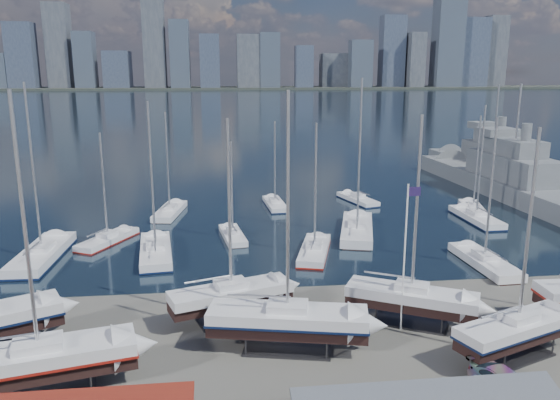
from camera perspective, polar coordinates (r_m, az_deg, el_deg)
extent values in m
plane|color=#605E59|center=(39.87, 7.94, -14.26)|extent=(1400.00, 1400.00, 0.00)
cube|color=#172B36|center=(344.78, -5.10, 10.13)|extent=(1400.00, 600.00, 0.40)
cube|color=#2D332D|center=(604.48, -5.81, 11.55)|extent=(1400.00, 80.00, 2.20)
cube|color=#475166|center=(625.05, -25.38, 13.49)|extent=(26.62, 20.30, 64.32)
cube|color=#595E66|center=(624.81, -22.09, 14.68)|extent=(22.49, 24.47, 83.83)
cube|color=#3D4756|center=(611.16, -19.68, 13.62)|extent=(19.55, 21.83, 55.97)
cube|color=#475166|center=(611.30, -16.60, 12.95)|extent=(26.03, 30.49, 37.14)
cube|color=#595E66|center=(594.96, -13.00, 15.59)|extent=(21.60, 16.58, 87.63)
cube|color=#3D4756|center=(593.89, -10.40, 14.75)|extent=(19.42, 28.42, 67.60)
cube|color=#475166|center=(595.87, -7.34, 14.20)|extent=(20.24, 23.80, 54.09)
cube|color=#595E66|center=(593.63, -3.28, 14.28)|extent=(24.62, 19.72, 54.00)
cube|color=#3D4756|center=(593.57, -1.10, 14.39)|extent=(20.75, 17.93, 55.97)
cube|color=#475166|center=(596.41, 2.51, 13.76)|extent=(18.36, 16.25, 43.03)
cube|color=#595E66|center=(621.59, 5.61, 13.35)|extent=(28.49, 22.03, 35.69)
cube|color=#3D4756|center=(610.24, 8.39, 13.91)|extent=(23.34, 17.87, 49.11)
cube|color=#475166|center=(635.81, 11.62, 14.96)|extent=(25.35, 19.79, 75.95)
cube|color=#595E66|center=(636.98, 13.83, 14.02)|extent=(17.00, 27.45, 57.67)
cube|color=#3D4756|center=(651.46, 17.15, 15.94)|extent=(29.28, 24.05, 106.04)
cube|color=#475166|center=(672.48, 19.30, 14.33)|extent=(30.82, 28.37, 74.41)
cube|color=#595E66|center=(687.42, 21.56, 14.24)|extent=(21.74, 17.03, 77.48)
cube|color=#2D2D33|center=(36.55, -23.52, -17.92)|extent=(6.39, 4.00, 0.16)
cube|color=black|center=(35.80, -23.76, -15.78)|extent=(11.08, 4.96, 0.86)
cube|color=silver|center=(35.40, -23.89, -14.55)|extent=(11.18, 5.41, 0.86)
cube|color=maroon|center=(35.58, -23.83, -15.12)|extent=(11.29, 5.46, 0.17)
cube|color=silver|center=(35.10, -24.00, -13.56)|extent=(3.04, 2.38, 0.50)
cylinder|color=#B2B2B7|center=(32.69, -25.15, -2.44)|extent=(0.22, 0.22, 14.55)
cube|color=#2D2D33|center=(42.44, -5.06, -12.28)|extent=(5.58, 3.85, 0.16)
cube|color=black|center=(41.82, -5.10, -10.43)|extent=(9.48, 5.07, 0.74)
cube|color=silver|center=(41.53, -5.13, -9.50)|extent=(9.61, 5.44, 0.74)
cube|color=silver|center=(41.29, -5.14, -8.70)|extent=(2.69, 2.22, 0.50)
cylinder|color=#B2B2B7|center=(39.45, -5.32, -0.59)|extent=(0.22, 0.22, 12.51)
cube|color=#2D2D33|center=(38.28, 0.78, -15.23)|extent=(6.29, 3.87, 0.16)
cube|color=black|center=(37.57, 0.79, -13.16)|extent=(10.94, 4.75, 0.85)
cube|color=silver|center=(37.20, 0.79, -11.98)|extent=(11.03, 5.19, 0.85)
cube|color=#0B183A|center=(37.37, 0.79, -12.52)|extent=(11.14, 5.24, 0.17)
cube|color=silver|center=(36.91, 0.79, -11.03)|extent=(2.98, 2.32, 0.50)
cylinder|color=#B2B2B7|center=(34.64, 0.83, -0.52)|extent=(0.22, 0.22, 14.37)
cube|color=#2D2D33|center=(42.86, 13.42, -12.34)|extent=(5.72, 4.58, 0.16)
cube|color=black|center=(42.25, 13.53, -10.50)|extent=(9.40, 6.50, 0.76)
cube|color=silver|center=(41.95, 13.58, -9.56)|extent=(9.59, 6.85, 0.76)
cube|color=silver|center=(41.71, 13.63, -8.76)|extent=(2.84, 2.53, 0.50)
cylinder|color=#B2B2B7|center=(39.86, 14.11, -0.54)|extent=(0.22, 0.22, 12.79)
cube|color=#2D2D33|center=(40.47, 23.34, -14.73)|extent=(5.56, 4.00, 0.16)
cube|color=black|center=(39.82, 23.54, -12.83)|extent=(9.38, 5.38, 0.74)
cube|color=silver|center=(39.52, 23.64, -11.86)|extent=(9.52, 5.74, 0.74)
cube|color=#0B183A|center=(39.66, 23.59, -12.31)|extent=(9.62, 5.80, 0.15)
cube|color=silver|center=(39.27, 23.73, -11.04)|extent=(2.71, 2.28, 0.50)
cylinder|color=#B2B2B7|center=(37.33, 24.57, -2.63)|extent=(0.22, 0.22, 12.44)
cube|color=black|center=(59.99, -23.53, -6.03)|extent=(3.31, 12.18, 0.97)
cube|color=silver|center=(59.70, -23.62, -5.15)|extent=(3.82, 12.20, 0.97)
cube|color=#0B183A|center=(59.83, -23.58, -5.55)|extent=(3.86, 12.32, 0.19)
cube|color=silver|center=(59.49, -23.68, -4.48)|extent=(2.14, 3.09, 0.50)
cylinder|color=#B2B2B7|center=(57.73, -24.41, 3.03)|extent=(0.22, 0.22, 16.32)
cube|color=black|center=(62.99, -17.52, -4.51)|extent=(5.60, 8.39, 0.67)
cube|color=silver|center=(62.79, -17.56, -3.93)|extent=(5.92, 8.55, 0.67)
cube|color=maroon|center=(62.88, -17.54, -4.20)|extent=(5.98, 8.64, 0.13)
cube|color=silver|center=(62.63, -17.60, -3.42)|extent=(2.21, 2.51, 0.50)
cylinder|color=#B2B2B7|center=(61.35, -17.95, 1.44)|extent=(0.22, 0.22, 11.34)
cube|color=black|center=(73.27, -11.41, -1.71)|extent=(3.72, 9.53, 0.74)
cube|color=silver|center=(73.08, -11.44, -1.14)|extent=(4.11, 9.59, 0.74)
cube|color=silver|center=(72.93, -11.46, -0.67)|extent=(1.93, 2.55, 0.50)
cylinder|color=#B2B2B7|center=(71.75, -11.68, 4.00)|extent=(0.22, 0.22, 12.54)
cube|color=black|center=(57.43, -12.82, -6.02)|extent=(3.75, 11.05, 0.87)
cube|color=silver|center=(57.16, -12.86, -5.20)|extent=(4.21, 11.10, 0.87)
cube|color=#0B183A|center=(57.28, -12.84, -5.58)|extent=(4.25, 11.21, 0.17)
cube|color=silver|center=(56.95, -12.89, -4.55)|extent=(2.11, 2.89, 0.50)
cylinder|color=#B2B2B7|center=(55.24, -13.27, 2.44)|extent=(0.22, 0.22, 14.62)
cube|color=black|center=(61.89, -4.95, -4.22)|extent=(2.80, 7.76, 0.61)
cube|color=silver|center=(61.71, -4.96, -3.68)|extent=(3.11, 7.81, 0.61)
cube|color=silver|center=(61.55, -4.97, -3.19)|extent=(1.52, 2.05, 0.50)
cylinder|color=#B2B2B7|center=(60.36, -5.06, 1.26)|extent=(0.22, 0.22, 10.25)
cube|color=black|center=(75.87, -0.53, -0.90)|extent=(2.51, 8.33, 0.66)
cube|color=silver|center=(75.71, -0.53, -0.42)|extent=(2.86, 8.35, 0.66)
cube|color=#0B183A|center=(75.79, -0.53, -0.64)|extent=(2.89, 8.44, 0.13)
cube|color=silver|center=(75.58, -0.53, 0.01)|extent=(1.52, 2.14, 0.50)
cylinder|color=#B2B2B7|center=(74.55, -0.54, 3.98)|extent=(0.22, 0.22, 11.09)
cube|color=black|center=(56.58, 3.62, -5.95)|extent=(4.70, 9.61, 0.75)
cube|color=silver|center=(56.34, 3.63, -5.23)|extent=(5.08, 9.72, 0.75)
cube|color=maroon|center=(56.45, 3.62, -5.56)|extent=(5.13, 9.82, 0.15)
cube|color=silver|center=(56.14, 3.64, -4.63)|extent=(2.15, 2.68, 0.50)
cylinder|color=#B2B2B7|center=(54.59, 3.73, 1.45)|extent=(0.22, 0.22, 12.64)
cube|color=black|center=(63.94, 8.03, -3.87)|extent=(6.04, 12.61, 0.98)
cube|color=silver|center=(63.66, 8.06, -3.02)|extent=(6.53, 12.75, 0.98)
cube|color=silver|center=(63.46, 8.08, -2.38)|extent=(2.79, 3.50, 0.50)
cylinder|color=#B2B2B7|center=(61.80, 8.32, 4.82)|extent=(0.22, 0.22, 16.57)
cube|color=black|center=(79.56, 8.10, -0.37)|extent=(4.25, 8.56, 0.67)
cube|color=silver|center=(79.41, 8.11, 0.10)|extent=(4.59, 8.66, 0.67)
cube|color=#0B183A|center=(79.48, 8.11, -0.11)|extent=(4.63, 8.75, 0.13)
cube|color=silver|center=(79.28, 8.13, 0.51)|extent=(1.93, 2.40, 0.50)
cylinder|color=#B2B2B7|center=(78.28, 8.26, 4.36)|extent=(0.22, 0.22, 11.26)
cube|color=black|center=(56.79, 20.51, -6.74)|extent=(2.75, 10.00, 0.79)
cube|color=silver|center=(56.54, 20.58, -5.99)|extent=(3.17, 10.02, 0.79)
cube|color=silver|center=(56.34, 20.63, -5.37)|extent=(1.76, 2.54, 0.50)
cylinder|color=#B2B2B7|center=(54.72, 21.18, 1.05)|extent=(0.22, 0.22, 13.38)
cube|color=black|center=(73.08, 19.76, -2.30)|extent=(2.59, 10.06, 0.80)
cube|color=silver|center=(72.88, 19.81, -1.69)|extent=(3.01, 10.07, 0.80)
cube|color=#0B183A|center=(72.97, 19.79, -1.97)|extent=(3.04, 10.17, 0.16)
cube|color=silver|center=(72.73, 19.85, -1.19)|extent=(1.73, 2.54, 0.50)
cylinder|color=#B2B2B7|center=(71.47, 20.26, 3.87)|extent=(0.22, 0.22, 13.52)
cube|color=black|center=(77.29, 19.49, -1.43)|extent=(4.38, 9.15, 0.71)
cube|color=silver|center=(77.12, 19.53, -0.91)|extent=(4.75, 9.25, 0.71)
cube|color=maroon|center=(77.20, 19.51, -1.15)|extent=(4.79, 9.34, 0.14)
cube|color=silver|center=(76.98, 19.57, -0.48)|extent=(2.03, 2.54, 0.50)
cylinder|color=#B2B2B7|center=(75.90, 19.90, 3.75)|extent=(0.22, 0.22, 12.02)
cube|color=slate|center=(89.64, 22.95, 0.70)|extent=(9.90, 48.71, 4.36)
cube|color=slate|center=(88.94, 23.18, 3.21)|extent=(6.95, 17.21, 3.60)
cube|color=slate|center=(88.52, 23.36, 5.12)|extent=(5.08, 9.88, 2.40)
cube|color=slate|center=(92.42, 21.86, 6.61)|extent=(5.63, 5.08, 1.20)
cylinder|color=#B2B2B7|center=(88.03, 23.67, 8.46)|extent=(0.30, 0.30, 8.00)
cube|color=slate|center=(106.50, 21.20, 2.66)|extent=(8.28, 40.16, 3.59)
cube|color=slate|center=(105.95, 21.36, 4.57)|extent=(5.77, 14.19, 3.60)
cube|color=slate|center=(105.59, 21.50, 6.18)|extent=(4.21, 8.15, 2.40)
cube|color=slate|center=(108.85, 20.51, 7.35)|extent=(4.65, 4.20, 1.20)
cylinder|color=#B2B2B7|center=(105.16, 21.74, 8.99)|extent=(0.30, 0.30, 8.00)
imported|color=gray|center=(35.27, 22.80, -17.70)|extent=(3.27, 5.84, 1.60)
cylinder|color=white|center=(39.80, 12.86, -6.02)|extent=(0.12, 0.12, 10.84)
cube|color=#221544|center=(38.65, 13.86, 0.87)|extent=(0.90, 0.05, 0.63)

